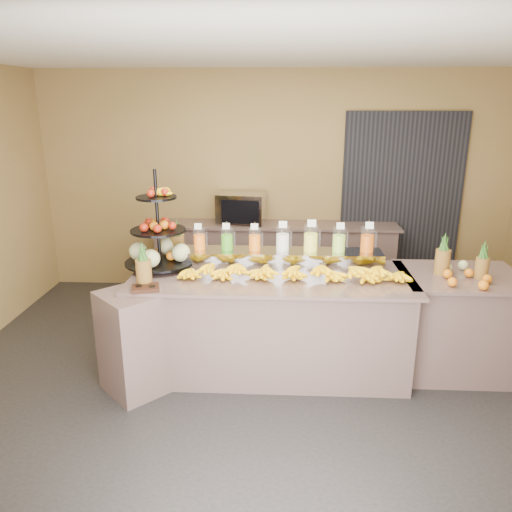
# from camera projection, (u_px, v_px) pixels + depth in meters

# --- Properties ---
(ground) EXTENTS (6.00, 6.00, 0.00)m
(ground) POSITION_uv_depth(u_px,v_px,m) (270.00, 385.00, 4.43)
(ground) COLOR black
(ground) RESTS_ON ground
(room_envelope) EXTENTS (6.04, 5.02, 2.82)m
(room_envelope) POSITION_uv_depth(u_px,v_px,m) (294.00, 162.00, 4.61)
(room_envelope) COLOR olive
(room_envelope) RESTS_ON ground
(buffet_counter) EXTENTS (2.75, 1.25, 0.93)m
(buffet_counter) POSITION_uv_depth(u_px,v_px,m) (259.00, 325.00, 4.55)
(buffet_counter) COLOR gray
(buffet_counter) RESTS_ON ground
(right_counter) EXTENTS (1.08, 0.88, 0.93)m
(right_counter) POSITION_uv_depth(u_px,v_px,m) (456.00, 322.00, 4.59)
(right_counter) COLOR gray
(right_counter) RESTS_ON ground
(back_ledge) EXTENTS (3.10, 0.55, 0.93)m
(back_ledge) POSITION_uv_depth(u_px,v_px,m) (274.00, 259.00, 6.44)
(back_ledge) COLOR gray
(back_ledge) RESTS_ON ground
(pitcher_tray) EXTENTS (1.85, 0.30, 0.15)m
(pitcher_tray) POSITION_uv_depth(u_px,v_px,m) (282.00, 258.00, 4.68)
(pitcher_tray) COLOR gray
(pitcher_tray) RESTS_ON buffet_counter
(juice_pitcher_orange_a) EXTENTS (0.11, 0.12, 0.27)m
(juice_pitcher_orange_a) POSITION_uv_depth(u_px,v_px,m) (199.00, 240.00, 4.67)
(juice_pitcher_orange_a) COLOR silver
(juice_pitcher_orange_a) RESTS_ON pitcher_tray
(juice_pitcher_green) EXTENTS (0.12, 0.12, 0.28)m
(juice_pitcher_green) POSITION_uv_depth(u_px,v_px,m) (227.00, 240.00, 4.66)
(juice_pitcher_green) COLOR silver
(juice_pitcher_green) RESTS_ON pitcher_tray
(juice_pitcher_orange_b) EXTENTS (0.11, 0.12, 0.28)m
(juice_pitcher_orange_b) POSITION_uv_depth(u_px,v_px,m) (255.00, 240.00, 4.64)
(juice_pitcher_orange_b) COLOR silver
(juice_pitcher_orange_b) RESTS_ON pitcher_tray
(juice_pitcher_milk) EXTENTS (0.13, 0.13, 0.31)m
(juice_pitcher_milk) POSITION_uv_depth(u_px,v_px,m) (283.00, 240.00, 4.63)
(juice_pitcher_milk) COLOR silver
(juice_pitcher_milk) RESTS_ON pitcher_tray
(juice_pitcher_lemon) EXTENTS (0.13, 0.14, 0.32)m
(juice_pitcher_lemon) POSITION_uv_depth(u_px,v_px,m) (311.00, 240.00, 4.61)
(juice_pitcher_lemon) COLOR silver
(juice_pitcher_lemon) RESTS_ON pitcher_tray
(juice_pitcher_lime) EXTENTS (0.12, 0.13, 0.30)m
(juice_pitcher_lime) POSITION_uv_depth(u_px,v_px,m) (339.00, 241.00, 4.60)
(juice_pitcher_lime) COLOR silver
(juice_pitcher_lime) RESTS_ON pitcher_tray
(juice_pitcher_orange_c) EXTENTS (0.13, 0.13, 0.31)m
(juice_pitcher_orange_c) POSITION_uv_depth(u_px,v_px,m) (367.00, 241.00, 4.59)
(juice_pitcher_orange_c) COLOR silver
(juice_pitcher_orange_c) RESTS_ON pitcher_tray
(banana_heap) EXTENTS (2.07, 0.19, 0.17)m
(banana_heap) POSITION_uv_depth(u_px,v_px,m) (293.00, 270.00, 4.34)
(banana_heap) COLOR yellow
(banana_heap) RESTS_ON buffet_counter
(fruit_stand) EXTENTS (0.71, 0.71, 0.91)m
(fruit_stand) POSITION_uv_depth(u_px,v_px,m) (164.00, 243.00, 4.60)
(fruit_stand) COLOR black
(fruit_stand) RESTS_ON buffet_counter
(condiment_caddy) EXTENTS (0.26, 0.22, 0.03)m
(condiment_caddy) POSITION_uv_depth(u_px,v_px,m) (146.00, 288.00, 4.10)
(condiment_caddy) COLOR black
(condiment_caddy) RESTS_ON buffet_counter
(pineapple_left_a) EXTENTS (0.13, 0.13, 0.38)m
(pineapple_left_a) POSITION_uv_depth(u_px,v_px,m) (144.00, 269.00, 4.17)
(pineapple_left_a) COLOR brown
(pineapple_left_a) RESTS_ON buffet_counter
(pineapple_left_b) EXTENTS (0.14, 0.14, 0.42)m
(pineapple_left_b) POSITION_uv_depth(u_px,v_px,m) (177.00, 245.00, 4.82)
(pineapple_left_b) COLOR brown
(pineapple_left_b) RESTS_ON buffet_counter
(right_fruit_pile) EXTENTS (0.43, 0.41, 0.23)m
(right_fruit_pile) POSITION_uv_depth(u_px,v_px,m) (463.00, 272.00, 4.32)
(right_fruit_pile) COLOR brown
(right_fruit_pile) RESTS_ON right_counter
(oven_warmer) EXTENTS (0.63, 0.48, 0.39)m
(oven_warmer) POSITION_uv_depth(u_px,v_px,m) (241.00, 208.00, 6.26)
(oven_warmer) COLOR gray
(oven_warmer) RESTS_ON back_ledge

